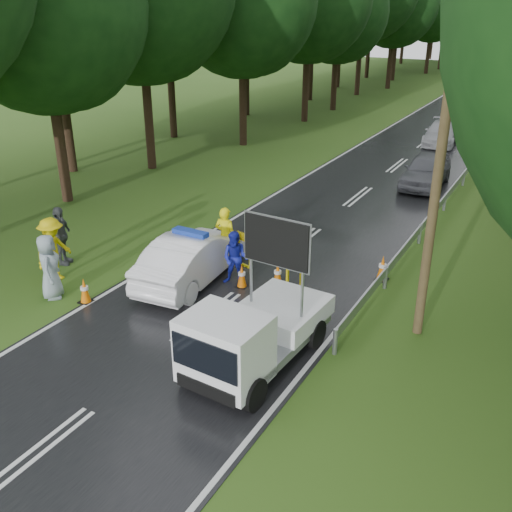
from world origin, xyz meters
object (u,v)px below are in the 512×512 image
Objects in this scene: queue_car_fourth at (508,99)px; queue_car_third at (489,117)px; officer at (225,237)px; queue_car_first at (426,170)px; work_truck at (251,334)px; police_sedan at (192,258)px; queue_car_second at (441,133)px; barrier at (268,251)px; civilian at (236,259)px.

queue_car_third is at bearing -96.06° from queue_car_fourth.
queue_car_first is at bearing -110.11° from officer.
work_truck reaches higher than queue_car_fourth.
queue_car_second is at bearing -101.50° from police_sedan.
police_sedan is at bearing -104.87° from queue_car_third.
queue_car_third is (0.47, 15.20, 0.04)m from queue_car_first.
queue_car_third reaches higher than queue_car_second.
queue_car_second is (2.16, 21.16, -0.34)m from officer.
barrier is at bearing -97.35° from queue_car_second.
officer is at bearing -169.12° from barrier.
work_truck is 25.84m from queue_car_second.
police_sedan reaches higher than queue_car_third.
queue_car_second is at bearing 105.22° from barrier.
civilian is at bearing -102.45° from queue_car_third.
work_truck is (3.84, -3.13, 0.16)m from police_sedan.
officer is (-1.65, 0.16, 0.11)m from barrier.
queue_car_fourth reaches higher than queue_car_second.
queue_car_third is at bearing 86.64° from queue_car_first.
barrier is 21.33m from queue_car_second.
work_truck is at bearing -96.63° from queue_car_fourth.
police_sedan is 1.05× the size of queue_car_second.
queue_car_fourth is at bearing 87.36° from queue_car_first.
police_sedan is at bearing -102.35° from queue_car_fourth.
work_truck is 2.59× the size of civilian.
queue_car_second reaches higher than barrier.
queue_car_third is at bearing 92.80° from work_truck.
work_truck is 31.80m from queue_car_third.
queue_car_first is (1.84, 12.12, -0.13)m from barrier.
queue_car_third reaches higher than barrier.
queue_car_second is at bearing -102.51° from queue_car_fourth.
civilian is 0.39× the size of queue_car_first.
queue_car_third is (2.95, 28.20, -0.05)m from civilian.
officer reaches higher than queue_car_second.
queue_car_fourth is at bearing -101.62° from police_sedan.
queue_car_third is (1.80, 6.00, 0.14)m from queue_car_second.
police_sedan is at bearing -128.54° from barrier.
civilian is at bearing -165.59° from police_sedan.
police_sedan is 13.98m from queue_car_first.
work_truck reaches higher than queue_car_third.
officer reaches higher than civilian.
queue_car_second is at bearing -99.66° from officer.
work_truck is at bearing -92.86° from queue_car_second.
officer is (-3.57, 4.64, 0.07)m from work_truck.
police_sedan is 2.35m from barrier.
work_truck is 5.85m from officer.
queue_car_fourth is at bearing 70.68° from civilian.
officer is at bearing -104.76° from queue_car_third.
barrier is 37.35m from queue_car_fourth.
queue_car_first is at bearing -87.75° from queue_car_second.
barrier is at bearing 170.46° from officer.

